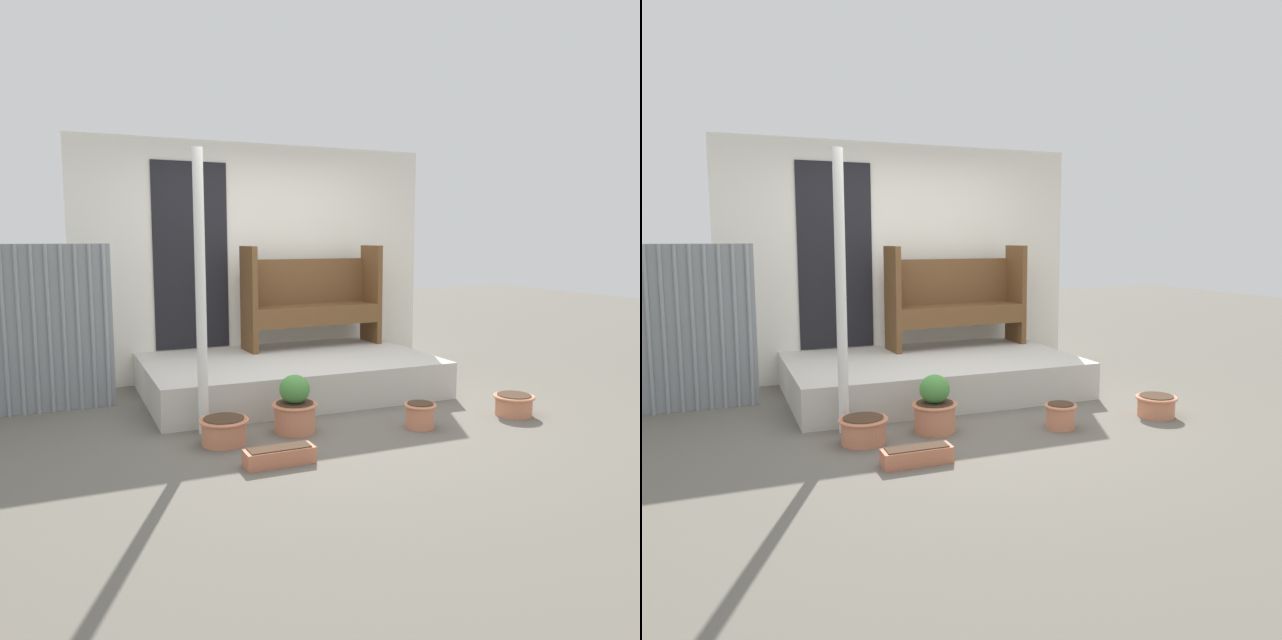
# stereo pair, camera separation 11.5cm
# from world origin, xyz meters

# --- Properties ---
(ground_plane) EXTENTS (24.00, 24.00, 0.00)m
(ground_plane) POSITION_xyz_m (0.00, 0.00, 0.00)
(ground_plane) COLOR #666056
(porch_slab) EXTENTS (2.83, 1.80, 0.36)m
(porch_slab) POSITION_xyz_m (0.03, 0.90, 0.18)
(porch_slab) COLOR beige
(porch_slab) RESTS_ON ground_plane
(house_wall) EXTENTS (4.03, 0.08, 2.60)m
(house_wall) POSITION_xyz_m (-0.00, 1.83, 1.30)
(house_wall) COLOR white
(house_wall) RESTS_ON ground_plane
(support_post) EXTENTS (0.08, 0.08, 2.25)m
(support_post) POSITION_xyz_m (-1.06, -0.10, 1.12)
(support_post) COLOR white
(support_post) RESTS_ON ground_plane
(bench) EXTENTS (1.58, 0.48, 1.12)m
(bench) POSITION_xyz_m (0.52, 1.46, 0.92)
(bench) COLOR brown
(bench) RESTS_ON porch_slab
(flower_pot_left) EXTENTS (0.38, 0.38, 0.20)m
(flower_pot_left) POSITION_xyz_m (-0.98, -0.42, 0.11)
(flower_pot_left) COLOR tan
(flower_pot_left) RESTS_ON ground_plane
(flower_pot_middle) EXTENTS (0.37, 0.37, 0.47)m
(flower_pot_middle) POSITION_xyz_m (-0.38, -0.36, 0.20)
(flower_pot_middle) COLOR tan
(flower_pot_middle) RESTS_ON ground_plane
(flower_pot_right) EXTENTS (0.27, 0.27, 0.21)m
(flower_pot_right) POSITION_xyz_m (0.61, -0.67, 0.12)
(flower_pot_right) COLOR tan
(flower_pot_right) RESTS_ON ground_plane
(flower_pot_far_right) EXTENTS (0.36, 0.36, 0.19)m
(flower_pot_far_right) POSITION_xyz_m (1.59, -0.67, 0.10)
(flower_pot_far_right) COLOR tan
(flower_pot_far_right) RESTS_ON ground_plane
(planter_box_rect) EXTENTS (0.50, 0.17, 0.12)m
(planter_box_rect) POSITION_xyz_m (-0.74, -1.00, 0.06)
(planter_box_rect) COLOR #C67251
(planter_box_rect) RESTS_ON ground_plane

